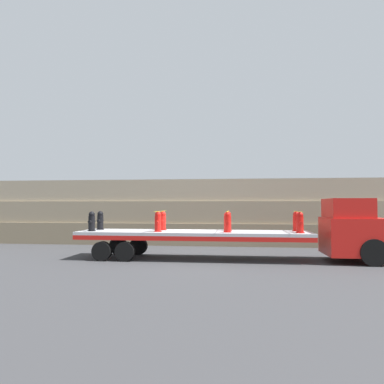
{
  "coord_description": "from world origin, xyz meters",
  "views": [
    {
      "loc": [
        2.07,
        -17.14,
        2.48
      ],
      "look_at": [
        -0.08,
        0.0,
        3.08
      ],
      "focal_mm": 35.0,
      "sensor_mm": 36.0,
      "label": 1
    }
  ],
  "objects_px": {
    "fire_hydrant_red_near_1": "(158,222)",
    "fire_hydrant_red_near_3": "(300,223)",
    "flatbed_trailer": "(180,236)",
    "fire_hydrant_red_far_2": "(228,221)",
    "fire_hydrant_red_far_3": "(296,222)",
    "truck_cab": "(355,230)",
    "fire_hydrant_red_far_1": "(163,221)",
    "fire_hydrant_black_near_0": "(92,222)",
    "fire_hydrant_red_near_2": "(227,222)",
    "fire_hydrant_black_far_0": "(100,221)"
  },
  "relations": [
    {
      "from": "truck_cab",
      "to": "fire_hydrant_red_far_1",
      "type": "bearing_deg",
      "value": 176.44
    },
    {
      "from": "fire_hydrant_red_near_1",
      "to": "truck_cab",
      "type": "bearing_deg",
      "value": 3.56
    },
    {
      "from": "fire_hydrant_black_near_0",
      "to": "fire_hydrant_red_far_3",
      "type": "height_order",
      "value": "same"
    },
    {
      "from": "fire_hydrant_black_near_0",
      "to": "fire_hydrant_red_far_2",
      "type": "bearing_deg",
      "value": 9.77
    },
    {
      "from": "flatbed_trailer",
      "to": "fire_hydrant_red_near_2",
      "type": "xyz_separation_m",
      "value": [
        2.18,
        -0.54,
        0.66
      ]
    },
    {
      "from": "flatbed_trailer",
      "to": "fire_hydrant_red_far_2",
      "type": "relative_size",
      "value": 11.63
    },
    {
      "from": "fire_hydrant_black_near_0",
      "to": "fire_hydrant_red_near_3",
      "type": "distance_m",
      "value": 9.37
    },
    {
      "from": "truck_cab",
      "to": "fire_hydrant_red_near_2",
      "type": "height_order",
      "value": "truck_cab"
    },
    {
      "from": "fire_hydrant_red_near_3",
      "to": "fire_hydrant_red_far_3",
      "type": "xyz_separation_m",
      "value": [
        0.0,
        1.08,
        0.0
      ]
    },
    {
      "from": "flatbed_trailer",
      "to": "fire_hydrant_red_far_2",
      "type": "bearing_deg",
      "value": 13.84
    },
    {
      "from": "fire_hydrant_red_near_2",
      "to": "fire_hydrant_red_near_3",
      "type": "xyz_separation_m",
      "value": [
        3.12,
        0.0,
        0.0
      ]
    },
    {
      "from": "fire_hydrant_red_far_2",
      "to": "fire_hydrant_red_far_1",
      "type": "bearing_deg",
      "value": 180.0
    },
    {
      "from": "fire_hydrant_red_far_1",
      "to": "fire_hydrant_red_near_3",
      "type": "xyz_separation_m",
      "value": [
        6.25,
        -1.08,
        0.0
      ]
    },
    {
      "from": "truck_cab",
      "to": "flatbed_trailer",
      "type": "height_order",
      "value": "truck_cab"
    },
    {
      "from": "fire_hydrant_black_near_0",
      "to": "fire_hydrant_red_near_2",
      "type": "xyz_separation_m",
      "value": [
        6.25,
        0.0,
        0.0
      ]
    },
    {
      "from": "fire_hydrant_red_far_3",
      "to": "fire_hydrant_red_far_2",
      "type": "bearing_deg",
      "value": 180.0
    },
    {
      "from": "fire_hydrant_black_near_0",
      "to": "fire_hydrant_black_far_0",
      "type": "xyz_separation_m",
      "value": [
        0.0,
        1.08,
        0.0
      ]
    },
    {
      "from": "fire_hydrant_red_far_2",
      "to": "fire_hydrant_red_far_3",
      "type": "bearing_deg",
      "value": 0.0
    },
    {
      "from": "fire_hydrant_red_far_2",
      "to": "fire_hydrant_red_near_3",
      "type": "relative_size",
      "value": 1.0
    },
    {
      "from": "truck_cab",
      "to": "fire_hydrant_red_far_3",
      "type": "height_order",
      "value": "truck_cab"
    },
    {
      "from": "fire_hydrant_red_far_1",
      "to": "fire_hydrant_red_far_3",
      "type": "height_order",
      "value": "same"
    },
    {
      "from": "flatbed_trailer",
      "to": "fire_hydrant_red_near_2",
      "type": "bearing_deg",
      "value": -13.84
    },
    {
      "from": "fire_hydrant_red_near_3",
      "to": "fire_hydrant_black_near_0",
      "type": "bearing_deg",
      "value": 180.0
    },
    {
      "from": "fire_hydrant_red_near_1",
      "to": "fire_hydrant_red_near_3",
      "type": "height_order",
      "value": "same"
    },
    {
      "from": "fire_hydrant_red_near_1",
      "to": "fire_hydrant_red_far_1",
      "type": "xyz_separation_m",
      "value": [
        0.0,
        1.08,
        0.0
      ]
    },
    {
      "from": "fire_hydrant_red_far_2",
      "to": "fire_hydrant_red_near_3",
      "type": "bearing_deg",
      "value": -19.0
    },
    {
      "from": "truck_cab",
      "to": "fire_hydrant_red_near_1",
      "type": "bearing_deg",
      "value": -176.44
    },
    {
      "from": "fire_hydrant_red_far_2",
      "to": "fire_hydrant_black_far_0",
      "type": "bearing_deg",
      "value": 180.0
    },
    {
      "from": "flatbed_trailer",
      "to": "fire_hydrant_black_far_0",
      "type": "distance_m",
      "value": 4.15
    },
    {
      "from": "flatbed_trailer",
      "to": "fire_hydrant_red_near_1",
      "type": "relative_size",
      "value": 11.63
    },
    {
      "from": "flatbed_trailer",
      "to": "fire_hydrant_red_near_3",
      "type": "distance_m",
      "value": 5.38
    },
    {
      "from": "fire_hydrant_black_far_0",
      "to": "flatbed_trailer",
      "type": "bearing_deg",
      "value": -7.54
    },
    {
      "from": "flatbed_trailer",
      "to": "fire_hydrant_red_near_1",
      "type": "distance_m",
      "value": 1.27
    },
    {
      "from": "fire_hydrant_black_far_0",
      "to": "fire_hydrant_red_far_2",
      "type": "relative_size",
      "value": 1.0
    },
    {
      "from": "fire_hydrant_red_far_2",
      "to": "fire_hydrant_red_far_3",
      "type": "xyz_separation_m",
      "value": [
        3.12,
        0.0,
        0.0
      ]
    },
    {
      "from": "fire_hydrant_red_near_2",
      "to": "flatbed_trailer",
      "type": "bearing_deg",
      "value": 166.16
    },
    {
      "from": "fire_hydrant_red_far_2",
      "to": "fire_hydrant_red_near_1",
      "type": "bearing_deg",
      "value": -161.0
    },
    {
      "from": "fire_hydrant_black_far_0",
      "to": "fire_hydrant_red_far_2",
      "type": "height_order",
      "value": "same"
    },
    {
      "from": "flatbed_trailer",
      "to": "fire_hydrant_red_far_2",
      "type": "xyz_separation_m",
      "value": [
        2.18,
        0.54,
        0.66
      ]
    },
    {
      "from": "fire_hydrant_red_far_1",
      "to": "flatbed_trailer",
      "type": "bearing_deg",
      "value": -29.77
    },
    {
      "from": "fire_hydrant_red_near_3",
      "to": "fire_hydrant_red_far_1",
      "type": "bearing_deg",
      "value": 170.23
    },
    {
      "from": "fire_hydrant_black_near_0",
      "to": "fire_hydrant_red_near_2",
      "type": "bearing_deg",
      "value": 0.0
    },
    {
      "from": "truck_cab",
      "to": "fire_hydrant_red_near_1",
      "type": "height_order",
      "value": "truck_cab"
    },
    {
      "from": "fire_hydrant_red_near_1",
      "to": "fire_hydrant_red_far_3",
      "type": "xyz_separation_m",
      "value": [
        6.25,
        1.08,
        0.0
      ]
    },
    {
      "from": "fire_hydrant_black_far_0",
      "to": "fire_hydrant_black_near_0",
      "type": "bearing_deg",
      "value": -90.0
    },
    {
      "from": "truck_cab",
      "to": "fire_hydrant_red_far_1",
      "type": "height_order",
      "value": "truck_cab"
    },
    {
      "from": "fire_hydrant_red_far_3",
      "to": "fire_hydrant_red_near_1",
      "type": "bearing_deg",
      "value": -170.23
    },
    {
      "from": "truck_cab",
      "to": "fire_hydrant_black_near_0",
      "type": "height_order",
      "value": "truck_cab"
    },
    {
      "from": "fire_hydrant_red_near_2",
      "to": "fire_hydrant_red_near_3",
      "type": "height_order",
      "value": "same"
    },
    {
      "from": "fire_hydrant_red_near_1",
      "to": "fire_hydrant_red_far_2",
      "type": "distance_m",
      "value": 3.3
    }
  ]
}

